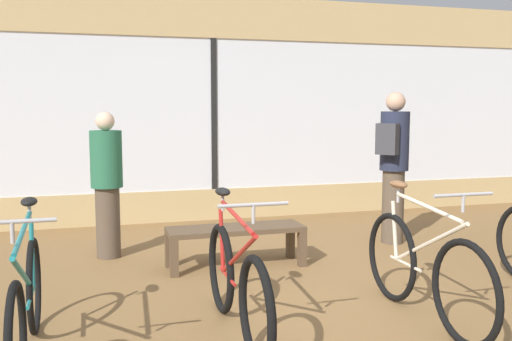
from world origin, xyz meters
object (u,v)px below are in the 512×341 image
Objects in this scene: bicycle_far_left at (26,304)px; display_bench at (236,234)px; customer_by_window at (107,182)px; bicycle_right at (423,268)px; customer_near_rack at (394,162)px; bicycle_left at (236,282)px.

bicycle_far_left is 1.27× the size of display_bench.
customer_by_window reaches higher than bicycle_far_left.
display_bench is 0.88× the size of customer_by_window.
customer_by_window is (-2.26, 2.58, 0.42)m from bicycle_right.
customer_by_window is (-1.24, 0.76, 0.48)m from display_bench.
bicycle_left is at bearing -138.99° from customer_near_rack.
bicycle_left is 1.08× the size of customer_by_window.
bicycle_right reaches higher than display_bench.
bicycle_left reaches higher than bicycle_far_left.
customer_near_rack is 3.32m from customer_by_window.
bicycle_right is 2.59m from customer_near_rack.
bicycle_left is at bearing -104.27° from display_bench.
bicycle_right is at bearing -4.86° from bicycle_left.
bicycle_right is 0.96× the size of customer_near_rack.
customer_near_rack is (2.50, 2.17, 0.59)m from bicycle_left.
customer_near_rack is (1.04, 2.30, 0.58)m from bicycle_right.
display_bench is at bearing 44.15° from bicycle_far_left.
bicycle_far_left is 1.04× the size of bicycle_left.
bicycle_far_left is at bearing -150.06° from customer_near_rack.
customer_by_window is at bearing 131.17° from bicycle_right.
bicycle_far_left is at bearing -103.08° from customer_by_window.
bicycle_left is at bearing 175.14° from bicycle_right.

